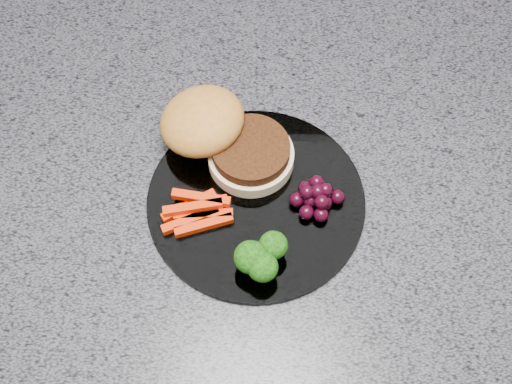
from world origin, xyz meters
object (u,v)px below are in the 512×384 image
island_cabinet (240,295)px  plate (256,201)px  burger (219,135)px  grape_bunch (316,197)px

island_cabinet → plate: bearing=-63.9°
island_cabinet → burger: burger is taller
plate → grape_bunch: 0.07m
plate → burger: bearing=121.2°
grape_bunch → plate: bearing=178.6°
burger → island_cabinet: bearing=-21.4°
plate → grape_bunch: bearing=-1.4°
island_cabinet → grape_bunch: grape_bunch is taller
island_cabinet → burger: (-0.02, 0.02, 0.50)m
grape_bunch → island_cabinet: bearing=148.3°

